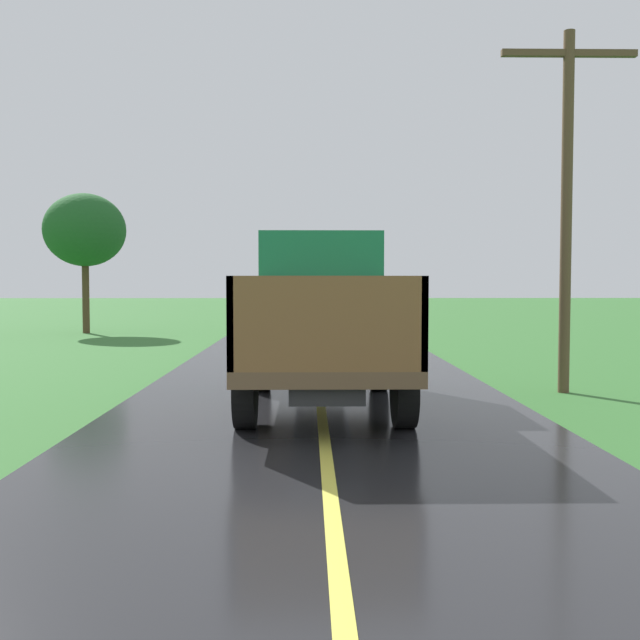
# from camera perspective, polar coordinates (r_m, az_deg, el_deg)

# --- Properties ---
(banana_truck_near) EXTENTS (2.38, 5.82, 2.80)m
(banana_truck_near) POSITION_cam_1_polar(r_m,az_deg,el_deg) (11.96, 0.16, 0.38)
(banana_truck_near) COLOR #2D2D30
(banana_truck_near) RESTS_ON road_surface
(utility_pole_roadside) EXTENTS (2.43, 0.20, 6.51)m
(utility_pole_roadside) POSITION_cam_1_polar(r_m,az_deg,el_deg) (13.97, 18.86, 9.31)
(utility_pole_roadside) COLOR brown
(utility_pole_roadside) RESTS_ON ground
(roadside_tree_near_left) EXTENTS (3.22, 3.22, 5.58)m
(roadside_tree_near_left) POSITION_cam_1_polar(r_m,az_deg,el_deg) (30.56, -18.04, 6.73)
(roadside_tree_near_left) COLOR #4C3823
(roadside_tree_near_left) RESTS_ON ground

